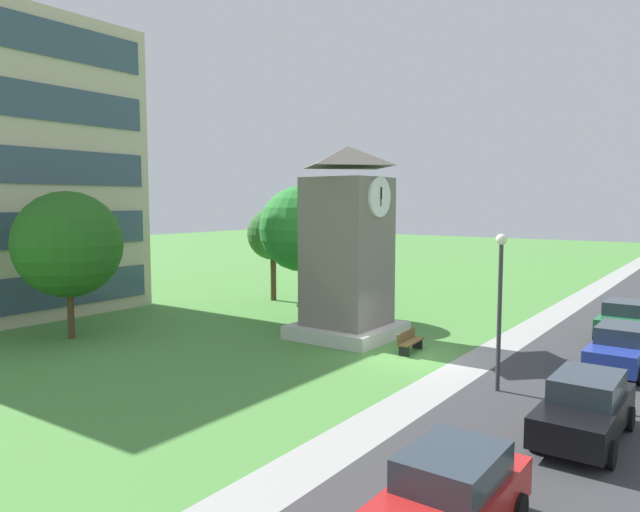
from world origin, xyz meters
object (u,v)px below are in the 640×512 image
object	(u,v)px
clock_tower	(347,254)
parked_car_blue	(620,348)
parked_car_black	(585,407)
park_bench	(409,341)
parked_car_green	(623,319)
tree_near_tower	(273,234)
tree_by_building	(302,229)
tree_streetside	(68,244)
parked_car_red	(449,497)
street_lamp	(500,293)

from	to	relation	value
clock_tower	parked_car_blue	world-z (taller)	clock_tower
parked_car_black	parked_car_blue	distance (m)	7.41
park_bench	parked_car_green	world-z (taller)	parked_car_green
park_bench	clock_tower	bearing A→B (deg)	76.63
park_bench	tree_near_tower	bearing A→B (deg)	62.95
tree_by_building	parked_car_blue	size ratio (longest dim) A/B	1.60
tree_streetside	parked_car_black	distance (m)	21.80
tree_by_building	parked_car_red	distance (m)	21.65
tree_streetside	parked_car_black	bearing A→B (deg)	-86.28
tree_near_tower	tree_by_building	xyz separation A→B (m)	(-3.21, -4.73, 0.59)
street_lamp	parked_car_black	size ratio (longest dim) A/B	1.14
clock_tower	parked_car_black	size ratio (longest dim) A/B	1.92
street_lamp	parked_car_blue	size ratio (longest dim) A/B	1.17
park_bench	parked_car_blue	size ratio (longest dim) A/B	0.41
street_lamp	parked_car_black	distance (m)	4.73
tree_near_tower	parked_car_green	world-z (taller)	tree_near_tower
parked_car_blue	parked_car_green	bearing A→B (deg)	7.10
street_lamp	tree_streetside	world-z (taller)	tree_streetside
tree_by_building	parked_car_blue	bearing A→B (deg)	-94.75
parked_car_red	parked_car_black	xyz separation A→B (m)	(6.46, -1.01, 0.00)
tree_by_building	tree_streetside	bearing A→B (deg)	151.32
parked_car_red	street_lamp	bearing A→B (deg)	13.42
clock_tower	parked_car_red	world-z (taller)	clock_tower
parked_car_red	parked_car_green	world-z (taller)	same
parked_car_blue	street_lamp	bearing A→B (deg)	149.30
clock_tower	street_lamp	world-z (taller)	clock_tower
tree_near_tower	parked_car_red	bearing A→B (deg)	-133.04
street_lamp	tree_near_tower	world-z (taller)	tree_near_tower
parked_car_red	parked_car_black	distance (m)	6.54
tree_by_building	parked_car_red	bearing A→B (deg)	-135.42
tree_near_tower	parked_car_red	xyz separation A→B (m)	(-18.37, -19.67, -3.31)
street_lamp	tree_near_tower	bearing A→B (deg)	61.90
parked_car_red	parked_car_blue	bearing A→B (deg)	-3.00
parked_car_black	tree_streetside	bearing A→B (deg)	93.72
parked_car_black	parked_car_green	distance (m)	13.34
clock_tower	parked_car_black	bearing A→B (deg)	-118.47
parked_car_red	parked_car_green	distance (m)	19.76
tree_by_building	parked_car_blue	world-z (taller)	tree_by_building
clock_tower	park_bench	world-z (taller)	clock_tower
tree_streetside	parked_car_green	size ratio (longest dim) A/B	1.64
park_bench	parked_car_red	size ratio (longest dim) A/B	0.43
tree_by_building	parked_car_black	xyz separation A→B (m)	(-8.71, -15.96, -3.90)
clock_tower	tree_near_tower	world-z (taller)	clock_tower
clock_tower	parked_car_red	xyz separation A→B (m)	(-12.65, -10.40, -2.97)
tree_by_building	tree_near_tower	bearing A→B (deg)	55.84
tree_by_building	parked_car_red	xyz separation A→B (m)	(-15.16, -14.95, -3.90)
tree_streetside	parked_car_red	size ratio (longest dim) A/B	1.57
tree_streetside	parked_car_blue	xyz separation A→B (m)	(8.80, -21.20, -3.43)
parked_car_blue	parked_car_green	xyz separation A→B (m)	(5.90, 0.73, -0.00)
park_bench	parked_car_blue	bearing A→B (deg)	-74.52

